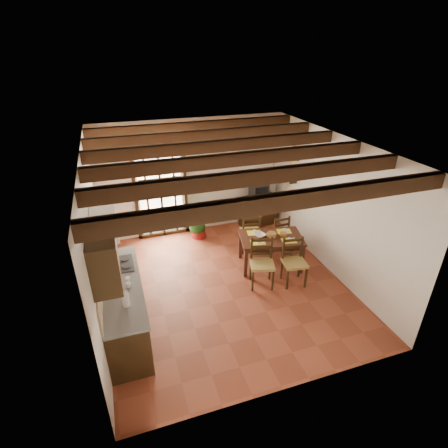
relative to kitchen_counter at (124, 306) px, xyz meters
name	(u,v)px	position (x,y,z in m)	size (l,w,h in m)	color
ground_plane	(226,285)	(1.96, 0.60, -0.47)	(5.00, 5.00, 0.00)	brown
room_shell	(226,201)	(1.96, 0.60, 1.34)	(4.52, 5.02, 2.81)	silver
ceiling_beams	(226,152)	(1.96, 0.60, 2.22)	(4.50, 4.34, 0.20)	black
french_door	(161,191)	(1.16, 3.05, 0.70)	(1.26, 0.11, 2.32)	white
kitchen_counter	(124,306)	(0.00, 0.00, 0.00)	(0.64, 2.25, 1.38)	black
upper_cabinet	(104,259)	(-0.12, -0.70, 1.38)	(0.35, 0.80, 0.70)	black
range_hood	(105,224)	(-0.09, 0.55, 1.26)	(0.38, 0.60, 0.54)	white
counter_items	(119,279)	(0.00, 0.09, 0.49)	(0.50, 1.43, 0.25)	black
dining_table	(271,241)	(3.08, 0.96, 0.13)	(1.43, 1.08, 0.70)	#3C1D13
chair_near_left	(262,271)	(2.63, 0.39, -0.17)	(0.55, 0.54, 0.98)	#A78E46
chair_near_right	(293,270)	(3.25, 0.26, -0.18)	(0.49, 0.47, 0.95)	#A78E46
chair_far_left	(250,239)	(2.91, 1.67, -0.18)	(0.51, 0.50, 0.94)	#A78E46
chair_far_right	(277,238)	(3.54, 1.54, -0.20)	(0.41, 0.39, 0.88)	#A78E46
table_setting	(271,238)	(3.08, 0.96, 0.20)	(0.94, 0.62, 0.09)	yellow
table_bowl	(260,235)	(2.87, 1.06, 0.25)	(0.22, 0.22, 0.05)	white
sideboard	(258,211)	(3.59, 2.83, -0.08)	(0.93, 0.42, 0.79)	black
crt_tv	(259,190)	(3.59, 2.82, 0.50)	(0.42, 0.39, 0.36)	black
fuse_box	(251,158)	(3.46, 3.08, 1.28)	(0.25, 0.03, 0.32)	white
plant_pot	(199,233)	(1.95, 2.66, -0.36)	(0.38, 0.38, 0.23)	maroon
potted_plant	(198,216)	(1.95, 2.66, 0.10)	(1.92, 1.65, 2.14)	#144C19
wall_shelf	(290,175)	(4.10, 2.20, 1.04)	(0.20, 0.42, 0.20)	black
shelf_vase	(291,170)	(4.10, 2.20, 1.18)	(0.15, 0.15, 0.15)	#B2BFB2
shelf_flowers	(291,161)	(4.10, 2.20, 1.38)	(0.14, 0.14, 0.36)	yellow
framed_picture	(295,153)	(4.18, 2.20, 1.58)	(0.03, 0.32, 0.32)	brown
pendant_lamp	(274,172)	(3.08, 1.06, 1.60)	(0.36, 0.36, 0.84)	black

